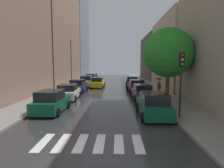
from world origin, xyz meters
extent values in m
cube|color=#2E2E31|center=(0.00, 24.00, -0.02)|extent=(28.00, 72.00, 0.04)
cube|color=gray|center=(-6.50, 24.00, 0.07)|extent=(3.00, 72.00, 0.15)
cube|color=gray|center=(6.50, 24.00, 0.07)|extent=(3.00, 72.00, 0.15)
cube|color=silver|center=(-2.25, 1.03, 0.01)|extent=(0.45, 2.20, 0.01)
cube|color=silver|center=(-1.35, 1.03, 0.01)|extent=(0.45, 2.20, 0.01)
cube|color=silver|center=(-0.45, 1.03, 0.01)|extent=(0.45, 2.20, 0.01)
cube|color=silver|center=(0.45, 1.03, 0.01)|extent=(0.45, 2.20, 0.01)
cube|color=silver|center=(1.35, 1.03, 0.01)|extent=(0.45, 2.20, 0.01)
cube|color=silver|center=(2.25, 1.03, 0.01)|extent=(0.45, 2.20, 0.01)
cube|color=#8C6B56|center=(-11.00, 30.45, 9.44)|extent=(6.00, 20.36, 18.89)
cube|color=slate|center=(-11.00, 49.00, 11.86)|extent=(6.00, 15.82, 23.71)
cube|color=#B2A38C|center=(11.00, 22.46, 5.38)|extent=(6.00, 14.42, 10.76)
cube|color=#564C47|center=(11.00, 39.10, 5.17)|extent=(6.00, 16.92, 10.33)
cube|color=#0C4C2D|center=(-3.82, 6.81, 0.60)|extent=(1.97, 4.19, 0.85)
cube|color=black|center=(-3.82, 6.60, 1.37)|extent=(1.71, 2.32, 0.69)
cylinder|color=black|center=(-4.73, 8.20, 0.32)|extent=(0.23, 0.64, 0.64)
cylinder|color=black|center=(-2.85, 8.16, 0.32)|extent=(0.23, 0.64, 0.64)
cylinder|color=black|center=(-4.79, 5.46, 0.32)|extent=(0.23, 0.64, 0.64)
cylinder|color=black|center=(-2.90, 5.42, 0.32)|extent=(0.23, 0.64, 0.64)
cube|color=silver|center=(-3.91, 12.40, 0.57)|extent=(2.04, 4.35, 0.78)
cube|color=black|center=(-3.90, 12.18, 1.28)|extent=(1.76, 2.41, 0.64)
cylinder|color=black|center=(-4.91, 13.79, 0.32)|extent=(0.24, 0.65, 0.64)
cylinder|color=black|center=(-2.99, 13.84, 0.32)|extent=(0.24, 0.65, 0.64)
cylinder|color=black|center=(-4.83, 10.95, 0.32)|extent=(0.24, 0.65, 0.64)
cylinder|color=black|center=(-2.91, 11.00, 0.32)|extent=(0.24, 0.65, 0.64)
cube|color=navy|center=(-3.94, 17.70, 0.59)|extent=(2.00, 4.25, 0.82)
cube|color=black|center=(-3.95, 17.49, 1.33)|extent=(1.72, 2.36, 0.67)
cylinder|color=black|center=(-4.84, 19.12, 0.32)|extent=(0.24, 0.65, 0.64)
cylinder|color=black|center=(-2.97, 19.06, 0.32)|extent=(0.24, 0.65, 0.64)
cylinder|color=black|center=(-4.92, 16.35, 0.32)|extent=(0.24, 0.65, 0.64)
cylinder|color=black|center=(-3.05, 16.29, 0.32)|extent=(0.24, 0.65, 0.64)
cube|color=silver|center=(-3.82, 24.40, 0.61)|extent=(2.03, 4.43, 0.88)
cube|color=black|center=(-3.83, 24.18, 1.41)|extent=(1.75, 2.45, 0.72)
cylinder|color=black|center=(-4.74, 25.87, 0.32)|extent=(0.24, 0.65, 0.64)
cylinder|color=black|center=(-2.83, 25.82, 0.32)|extent=(0.24, 0.65, 0.64)
cylinder|color=black|center=(-4.82, 22.98, 0.32)|extent=(0.24, 0.65, 0.64)
cylinder|color=black|center=(-2.91, 22.93, 0.32)|extent=(0.24, 0.65, 0.64)
cube|color=#B2B7BF|center=(-3.84, 29.61, 0.63)|extent=(1.99, 4.80, 0.90)
cube|color=black|center=(-3.83, 29.37, 1.45)|extent=(1.71, 2.65, 0.74)
cylinder|color=black|center=(-4.82, 31.16, 0.32)|extent=(0.24, 0.65, 0.64)
cylinder|color=black|center=(-2.94, 31.20, 0.32)|extent=(0.24, 0.65, 0.64)
cylinder|color=black|center=(-4.74, 28.02, 0.32)|extent=(0.24, 0.65, 0.64)
cylinder|color=black|center=(-2.86, 28.07, 0.32)|extent=(0.24, 0.65, 0.64)
cube|color=maroon|center=(-3.96, 35.67, 0.57)|extent=(1.82, 4.64, 0.79)
cube|color=black|center=(-3.96, 35.44, 1.29)|extent=(1.58, 2.56, 0.65)
cylinder|color=black|center=(-4.86, 37.18, 0.32)|extent=(0.23, 0.64, 0.64)
cylinder|color=black|center=(-3.10, 37.20, 0.32)|extent=(0.23, 0.64, 0.64)
cylinder|color=black|center=(-4.82, 34.13, 0.32)|extent=(0.23, 0.64, 0.64)
cylinder|color=black|center=(-3.06, 34.16, 0.32)|extent=(0.23, 0.64, 0.64)
cube|color=#0C4C2D|center=(3.87, 5.89, 0.60)|extent=(1.92, 4.60, 0.84)
cube|color=black|center=(3.87, 5.66, 1.36)|extent=(1.69, 2.53, 0.69)
cylinder|color=black|center=(2.91, 7.41, 0.32)|extent=(0.22, 0.64, 0.64)
cylinder|color=black|center=(4.82, 7.41, 0.32)|extent=(0.22, 0.64, 0.64)
cylinder|color=black|center=(2.92, 4.37, 0.32)|extent=(0.22, 0.64, 0.64)
cylinder|color=black|center=(4.83, 4.38, 0.32)|extent=(0.22, 0.64, 0.64)
cube|color=#474C51|center=(3.94, 12.54, 0.56)|extent=(2.04, 4.13, 0.78)
cube|color=black|center=(3.95, 12.34, 1.27)|extent=(1.73, 2.30, 0.64)
cylinder|color=black|center=(2.95, 13.84, 0.32)|extent=(0.25, 0.65, 0.64)
cylinder|color=black|center=(4.81, 13.92, 0.32)|extent=(0.25, 0.65, 0.64)
cylinder|color=black|center=(3.07, 11.17, 0.32)|extent=(0.25, 0.65, 0.64)
cylinder|color=black|center=(4.93, 11.25, 0.32)|extent=(0.25, 0.65, 0.64)
cube|color=maroon|center=(3.86, 17.91, 0.58)|extent=(2.11, 4.42, 0.81)
cube|color=black|center=(3.87, 17.70, 1.32)|extent=(1.79, 2.46, 0.67)
cylinder|color=black|center=(2.84, 19.30, 0.32)|extent=(0.25, 0.65, 0.64)
cylinder|color=black|center=(4.76, 19.39, 0.32)|extent=(0.25, 0.65, 0.64)
cylinder|color=black|center=(2.97, 16.44, 0.32)|extent=(0.25, 0.65, 0.64)
cylinder|color=black|center=(4.89, 16.52, 0.32)|extent=(0.25, 0.65, 0.64)
cube|color=navy|center=(3.79, 24.33, 0.58)|extent=(2.03, 4.22, 0.81)
cube|color=black|center=(3.78, 24.12, 1.31)|extent=(1.73, 2.34, 0.66)
cylinder|color=black|center=(2.90, 25.74, 0.32)|extent=(0.24, 0.65, 0.64)
cylinder|color=black|center=(4.77, 25.66, 0.32)|extent=(0.24, 0.65, 0.64)
cylinder|color=black|center=(2.80, 23.00, 0.32)|extent=(0.24, 0.65, 0.64)
cylinder|color=black|center=(4.67, 22.93, 0.32)|extent=(0.24, 0.65, 0.64)
cube|color=yellow|center=(-1.82, 22.81, 0.57)|extent=(1.94, 4.59, 0.80)
cube|color=black|center=(-1.82, 22.59, 1.30)|extent=(1.68, 2.54, 0.65)
cube|color=#F2EDCC|center=(-1.82, 22.59, 1.72)|extent=(0.21, 0.36, 0.18)
cylinder|color=black|center=(-2.71, 24.33, 0.32)|extent=(0.23, 0.64, 0.64)
cylinder|color=black|center=(-0.87, 24.30, 0.32)|extent=(0.23, 0.64, 0.64)
cylinder|color=black|center=(-2.78, 21.33, 0.32)|extent=(0.23, 0.64, 0.64)
cylinder|color=black|center=(-0.93, 21.29, 0.32)|extent=(0.23, 0.64, 0.64)
cylinder|color=gray|center=(5.84, 13.00, 0.57)|extent=(0.28, 0.28, 0.85)
cylinder|color=brown|center=(5.84, 13.00, 1.33)|extent=(0.36, 0.36, 0.67)
sphere|color=tan|center=(5.84, 13.00, 1.80)|extent=(0.26, 0.26, 0.26)
cone|color=black|center=(5.84, 13.00, 2.10)|extent=(0.92, 0.92, 0.20)
cylinder|color=#333338|center=(5.84, 13.00, 1.71)|extent=(0.02, 0.02, 0.76)
cylinder|color=#513823|center=(5.99, 10.24, 1.48)|extent=(0.36, 0.36, 2.67)
sphere|color=#288727|center=(5.99, 10.24, 4.77)|extent=(4.58, 4.58, 4.58)
cylinder|color=black|center=(5.45, 4.96, 1.85)|extent=(0.12, 0.12, 3.40)
cube|color=black|center=(5.45, 4.96, 4.00)|extent=(0.30, 0.30, 0.90)
sphere|color=red|center=(5.45, 4.78, 4.30)|extent=(0.18, 0.18, 0.18)
sphere|color=#F2A519|center=(5.45, 4.78, 4.00)|extent=(0.18, 0.18, 0.18)
sphere|color=green|center=(5.45, 4.78, 3.70)|extent=(0.18, 0.18, 0.18)
cylinder|color=#595B60|center=(-5.55, 20.78, 3.66)|extent=(0.16, 0.16, 7.02)
ellipsoid|color=beige|center=(-5.55, 20.78, 7.32)|extent=(0.60, 0.28, 0.24)
camera|label=1|loc=(1.24, -7.64, 3.72)|focal=30.61mm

